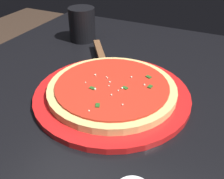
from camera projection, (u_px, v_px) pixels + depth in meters
The scene contains 5 objects.
restaurant_table at pixel (87, 149), 0.62m from camera, with size 1.12×0.83×0.73m.
serving_plate at pixel (112, 94), 0.58m from camera, with size 0.35×0.35×0.01m, color red.
pizza at pixel (112, 88), 0.57m from camera, with size 0.28×0.28×0.02m.
pizza_server at pixel (101, 58), 0.71m from camera, with size 0.20×0.16×0.01m.
cup_tall_drink at pixel (82, 24), 0.83m from camera, with size 0.08×0.08×0.11m, color black.
Camera 1 is at (-0.37, -0.25, 1.06)m, focal length 41.56 mm.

